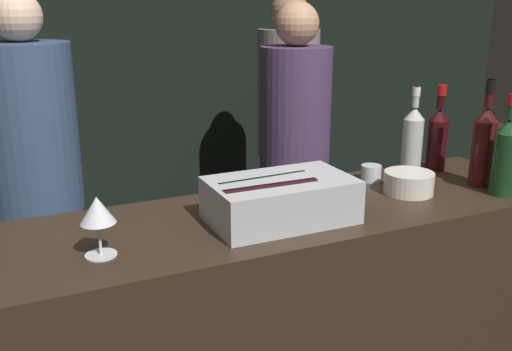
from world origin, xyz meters
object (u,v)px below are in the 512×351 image
red_wine_bottle_tall (438,136)px  red_wine_bottle_black_foil (484,144)px  bowl_white (409,182)px  person_in_hoodie (35,173)px  wine_glass (97,212)px  red_wine_bottle_burgundy (505,155)px  ice_bin_with_bottles (278,199)px  person_blond_tee (287,127)px  person_grey_polo (294,156)px  candle_votive (371,173)px  white_wine_bottle (413,138)px

red_wine_bottle_tall → red_wine_bottle_black_foil: (0.01, -0.22, 0.02)m
bowl_white → person_in_hoodie: person_in_hoodie is taller
bowl_white → wine_glass: wine_glass is taller
red_wine_bottle_burgundy → ice_bin_with_bottles: bearing=173.0°
person_in_hoodie → red_wine_bottle_tall: bearing=-174.4°
person_blond_tee → person_grey_polo: size_ratio=1.03×
red_wine_bottle_black_foil → candle_votive: bearing=147.9°
red_wine_bottle_black_foil → person_in_hoodie: size_ratio=0.21×
wine_glass → red_wine_bottle_tall: size_ratio=0.49×
wine_glass → candle_votive: size_ratio=2.20×
bowl_white → person_grey_polo: bearing=84.8°
bowl_white → person_blond_tee: (0.32, 1.49, -0.13)m
wine_glass → person_blond_tee: (1.36, 1.56, -0.21)m
wine_glass → red_wine_bottle_tall: bearing=11.0°
ice_bin_with_bottles → person_in_hoodie: size_ratio=0.24×
red_wine_bottle_tall → white_wine_bottle: bearing=173.9°
person_grey_polo → person_blond_tee: bearing=-148.3°
bowl_white → red_wine_bottle_burgundy: red_wine_bottle_burgundy is taller
wine_glass → white_wine_bottle: bearing=12.5°
red_wine_bottle_tall → person_blond_tee: size_ratio=0.19×
red_wine_bottle_burgundy → person_grey_polo: size_ratio=0.20×
bowl_white → white_wine_bottle: white_wine_bottle is taller
bowl_white → white_wine_bottle: (0.17, 0.20, 0.09)m
bowl_white → person_in_hoodie: (-1.13, 1.15, -0.14)m
bowl_white → person_blond_tee: size_ratio=0.10×
red_wine_bottle_tall → white_wine_bottle: size_ratio=1.01×
candle_votive → red_wine_bottle_burgundy: (0.31, -0.31, 0.11)m
person_in_hoodie → person_blond_tee: 1.48m
red_wine_bottle_tall → person_grey_polo: (-0.19, 0.79, -0.25)m
person_grey_polo → bowl_white: bearing=50.5°
wine_glass → candle_votive: (1.01, 0.24, -0.09)m
wine_glass → person_blond_tee: size_ratio=0.09×
ice_bin_with_bottles → red_wine_bottle_burgundy: size_ratio=1.23×
red_wine_bottle_tall → red_wine_bottle_black_foil: 0.22m
white_wine_bottle → ice_bin_with_bottles: bearing=-160.6°
wine_glass → red_wine_bottle_black_foil: size_ratio=0.43×
candle_votive → person_blond_tee: size_ratio=0.04×
person_in_hoodie → person_grey_polo: size_ratio=1.03×
person_in_hoodie → person_blond_tee: size_ratio=0.99×
red_wine_bottle_tall → white_wine_bottle: red_wine_bottle_tall is taller
white_wine_bottle → person_grey_polo: (-0.08, 0.78, -0.25)m
white_wine_bottle → person_grey_polo: bearing=96.0°
wine_glass → red_wine_bottle_black_foil: (1.34, 0.04, 0.03)m
ice_bin_with_bottles → person_blond_tee: person_blond_tee is taller
red_wine_bottle_tall → person_in_hoodie: size_ratio=0.19×
ice_bin_with_bottles → red_wine_bottle_tall: bearing=16.1°
wine_glass → person_grey_polo: (1.14, 1.05, -0.24)m
bowl_white → red_wine_bottle_black_foil: red_wine_bottle_black_foil is taller
wine_glass → red_wine_bottle_burgundy: 1.32m
red_wine_bottle_tall → person_grey_polo: person_grey_polo is taller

